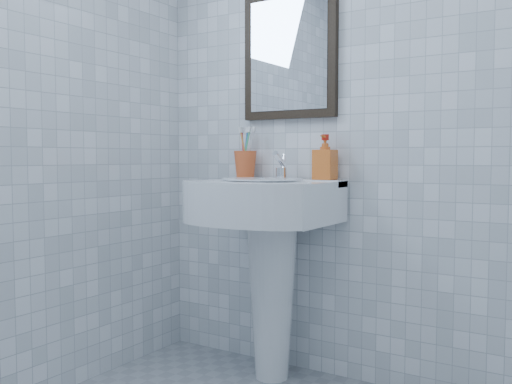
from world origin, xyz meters
The scene contains 6 objects.
wall_back centered at (0.00, 1.20, 1.25)m, with size 2.20×0.02×2.50m, color white.
washbasin centered at (-0.38, 0.99, 0.64)m, with size 0.62×0.45×0.95m.
faucet centered at (-0.38, 1.10, 1.00)m, with size 0.05×0.12×0.14m.
toothbrush_cup centered at (-0.60, 1.12, 1.01)m, with size 0.11×0.11×0.14m, color #CE5023, non-canonical shape.
soap_dispenser centered at (-0.16, 1.13, 1.05)m, with size 0.09×0.10×0.21m, color #C64113.
wall_mirror centered at (-0.38, 1.18, 1.55)m, with size 0.50×0.04×0.62m.
Camera 1 is at (0.98, -1.28, 1.05)m, focal length 40.00 mm.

